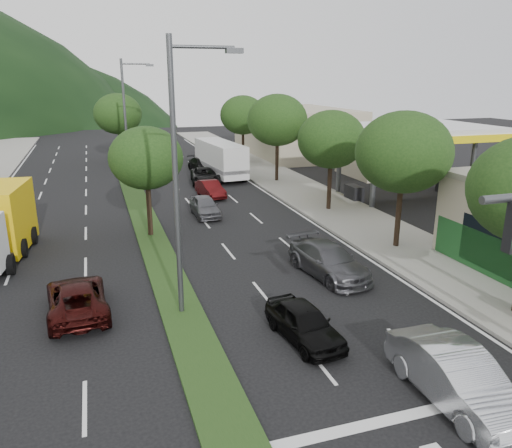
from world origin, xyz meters
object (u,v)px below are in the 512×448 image
object	(u,v)px
streetlight_near	(181,168)
tree_r_d	(277,120)
tree_med_near	(146,158)
car_queue_d	(204,176)
tree_r_e	(243,115)
suv_maroon	(77,298)
motorhome	(220,159)
car_queue_c	(210,189)
sedan_silver	(457,377)
streetlight_mid	(128,116)
car_queue_e	(205,206)
tree_med_far	(118,114)
car_queue_a	(304,323)
car_queue_b	(328,260)
tree_r_c	(331,140)
car_queue_f	(203,165)
tree_r_b	(404,152)

from	to	relation	value
streetlight_near	tree_r_d	bearing A→B (deg)	61.80
tree_med_near	car_queue_d	distance (m)	15.07
tree_r_e	suv_maroon	bearing A→B (deg)	-117.08
motorhome	car_queue_c	bearing A→B (deg)	-114.84
sedan_silver	suv_maroon	world-z (taller)	sedan_silver
streetlight_near	streetlight_mid	xyz separation A→B (m)	(0.00, 25.00, 0.00)
tree_r_d	car_queue_e	size ratio (longest dim) A/B	1.89
tree_r_d	car_queue_e	world-z (taller)	tree_r_d
tree_r_e	streetlight_mid	distance (m)	13.73
tree_med_far	suv_maroon	bearing A→B (deg)	-96.14
streetlight_mid	tree_r_d	bearing A→B (deg)	-14.27
tree_med_near	car_queue_a	size ratio (longest dim) A/B	1.62
car_queue_a	car_queue_b	distance (m)	6.01
tree_r_c	car_queue_f	distance (m)	17.54
car_queue_f	motorhome	xyz separation A→B (m)	(1.01, -2.76, 0.98)
sedan_silver	tree_med_far	bearing A→B (deg)	98.71
suv_maroon	car_queue_f	distance (m)	29.12
tree_r_d	suv_maroon	distance (m)	26.47
car_queue_b	car_queue_c	distance (m)	16.64
tree_r_d	motorhome	size ratio (longest dim) A/B	0.87
tree_r_c	car_queue_e	xyz separation A→B (m)	(-8.16, 1.30, -4.10)
streetlight_near	car_queue_f	world-z (taller)	streetlight_near
tree_med_far	car_queue_b	bearing A→B (deg)	-78.48
tree_r_c	car_queue_a	world-z (taller)	tree_r_c
tree_r_e	suv_maroon	distance (m)	34.84
tree_r_e	car_queue_f	size ratio (longest dim) A/B	1.44
car_queue_d	car_queue_f	xyz separation A→B (m)	(0.96, 5.00, 0.04)
tree_r_e	tree_med_far	size ratio (longest dim) A/B	0.97
streetlight_mid	sedan_silver	xyz separation A→B (m)	(6.04, -32.68, -4.80)
tree_r_b	suv_maroon	world-z (taller)	tree_r_b
tree_med_near	tree_med_far	distance (m)	26.01
tree_r_e	streetlight_near	size ratio (longest dim) A/B	0.67
streetlight_near	car_queue_a	xyz separation A→B (m)	(3.43, -3.26, -4.95)
car_queue_d	tree_r_d	bearing A→B (deg)	-4.50
suv_maroon	car_queue_d	xyz separation A→B (m)	(9.73, 22.09, 0.00)
car_queue_c	car_queue_f	size ratio (longest dim) A/B	0.79
tree_med_far	car_queue_d	xyz separation A→B (m)	(5.99, -12.70, -4.37)
tree_r_c	tree_med_near	distance (m)	12.17
sedan_silver	motorhome	xyz separation A→B (m)	(1.72, 33.22, 0.87)
tree_med_near	car_queue_f	xyz separation A→B (m)	(6.96, 18.30, -3.75)
tree_r_b	tree_r_c	xyz separation A→B (m)	(0.00, 8.00, -0.29)
car_queue_f	streetlight_near	bearing A→B (deg)	-109.74
tree_r_e	car_queue_c	size ratio (longest dim) A/B	1.81
tree_r_b	car_queue_b	distance (m)	7.00
tree_med_far	car_queue_a	xyz separation A→B (m)	(3.64, -39.26, -4.37)
suv_maroon	car_queue_a	world-z (taller)	suv_maroon
tree_r_e	sedan_silver	bearing A→B (deg)	-98.25
tree_r_d	car_queue_b	xyz separation A→B (m)	(-5.02, -20.26, -4.47)
car_queue_d	car_queue_f	distance (m)	5.09
car_queue_a	car_queue_e	distance (m)	16.56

